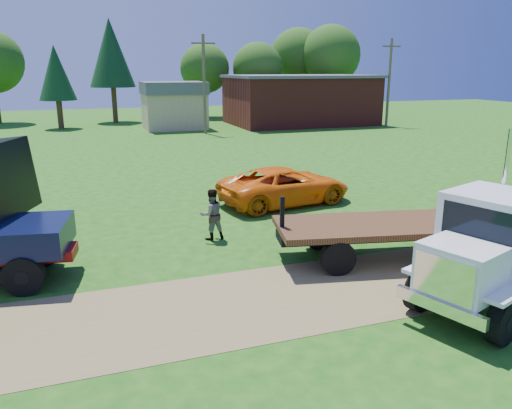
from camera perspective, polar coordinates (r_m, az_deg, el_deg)
name	(u,v)px	position (r m, az deg, el deg)	size (l,w,h in m)	color
ground	(298,295)	(13.95, 4.82, -10.28)	(140.00, 140.00, 0.00)	#195211
dirt_track	(298,295)	(13.95, 4.82, -10.26)	(120.00, 4.20, 0.01)	olive
white_semi_tractor	(499,251)	(14.15, 26.01, -4.76)	(7.54, 4.63, 4.49)	black
orange_pickup	(285,186)	(22.76, 3.35, 2.17)	(2.81, 6.10, 1.69)	orange
flatbed_trailer	(408,229)	(16.99, 16.95, -2.75)	(8.90, 4.23, 2.19)	#3C2113
spectator_b	(211,214)	(18.00, -5.11, -1.14)	(0.91, 0.71, 1.87)	#999999
brick_building	(300,100)	(56.55, 5.03, 11.86)	(15.40, 10.40, 5.30)	maroon
tan_shed	(174,105)	(52.39, -9.35, 11.19)	(6.20, 5.40, 4.70)	tan
utility_poles	(204,83)	(47.80, -5.94, 13.68)	(42.20, 0.28, 9.00)	brown
tree_row	(199,61)	(63.20, -6.52, 16.00)	(56.38, 14.89, 11.54)	#3A2A18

